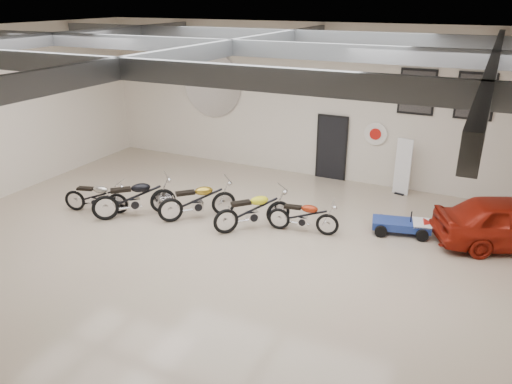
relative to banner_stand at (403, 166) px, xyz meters
The scene contains 16 objects.
floor 6.29m from the banner_stand, 117.87° to the right, with size 16.00×12.00×0.01m, color tan.
ceiling 7.45m from the banner_stand, 117.87° to the right, with size 16.00×12.00×0.01m, color slate.
back_wall 3.36m from the banner_stand, behind, with size 16.00×0.02×5.00m, color beige.
ceiling_beams 7.31m from the banner_stand, 117.87° to the right, with size 15.80×11.80×0.32m, color #55595C, non-canonical shape.
door 2.45m from the banner_stand, 169.42° to the left, with size 0.92×0.08×2.10m, color black.
logo_plaque 7.18m from the banner_stand, behind, with size 2.30×0.06×1.16m, color silver, non-canonical shape.
poster_left 2.25m from the banner_stand, 78.76° to the left, with size 1.05×0.08×1.35m, color black, non-canonical shape.
poster_mid 2.81m from the banner_stand, 15.21° to the left, with size 1.05×0.08×1.35m, color black, non-canonical shape.
oil_sign 1.36m from the banner_stand, 155.96° to the left, with size 0.72×0.10×0.72m, color white, non-canonical shape.
banner_stand is the anchor object (origin of this frame).
motorcycle_silver 9.12m from the banner_stand, 145.72° to the right, with size 1.86×0.58×0.97m, color silver, non-canonical shape.
motorcycle_black 8.03m from the banner_stand, 142.26° to the right, with size 2.24×0.69×1.16m, color silver, non-canonical shape.
motorcycle_gold 6.36m from the banner_stand, 137.84° to the right, with size 2.12×0.66×1.10m, color silver, non-canonical shape.
motorcycle_yellow 5.22m from the banner_stand, 125.89° to the right, with size 2.10×0.65×1.09m, color silver, non-canonical shape.
motorcycle_red 4.25m from the banner_stand, 115.06° to the right, with size 1.82×0.56×0.95m, color silver, non-canonical shape.
go_kart 2.90m from the banner_stand, 76.17° to the right, with size 1.79×0.80×0.65m, color navy, non-canonical shape.
Camera 1 is at (5.09, -9.42, 5.76)m, focal length 35.00 mm.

